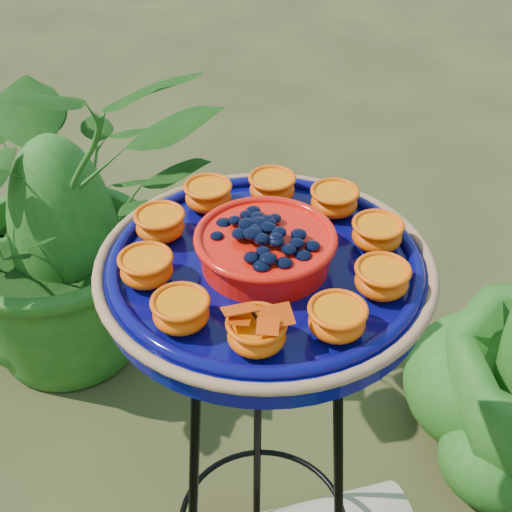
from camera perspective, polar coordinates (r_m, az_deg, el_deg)
name	(u,v)px	position (r m, az deg, el deg)	size (l,w,h in m)	color
tripod_stand	(263,443)	(1.20, 0.60, -14.73)	(0.39, 0.39, 0.85)	black
feeder_dish	(265,264)	(0.94, 0.74, -0.65)	(0.55, 0.55, 0.10)	#070752
shrub_back_left	(60,208)	(1.88, -15.43, 3.72)	(0.83, 0.72, 0.92)	#1A5215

